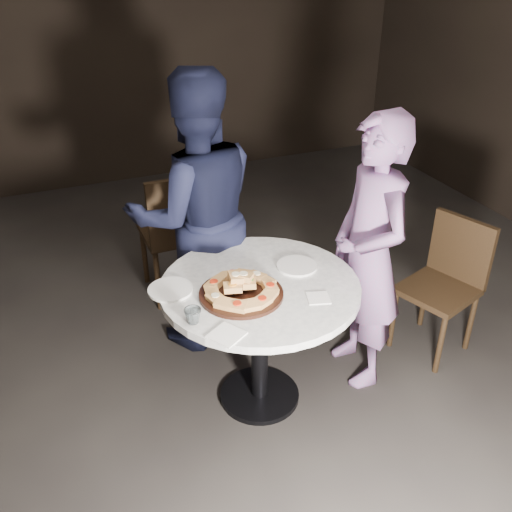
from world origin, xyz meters
The scene contains 13 objects.
floor centered at (0.00, 0.00, 0.00)m, with size 7.00×7.00×0.00m, color black.
table centered at (0.07, 0.05, 0.60)m, with size 1.09×1.09×0.74m.
serving_board centered at (-0.05, -0.01, 0.75)m, with size 0.40×0.40×0.02m, color black.
focaccia_pile centered at (-0.05, -0.01, 0.78)m, with size 0.36×0.35×0.09m.
plate_left centered at (-0.34, 0.16, 0.74)m, with size 0.22×0.22×0.01m, color white.
plate_right centered at (0.31, 0.12, 0.74)m, with size 0.21×0.21×0.01m, color white.
water_glass centered at (-0.32, -0.13, 0.77)m, with size 0.08×0.08×0.07m, color silver.
napkin_near centered at (-0.22, -0.27, 0.74)m, with size 0.13×0.13×0.01m, color white.
napkin_far centered at (0.28, -0.18, 0.74)m, with size 0.10×0.10×0.01m, color white.
chair_far centered at (-0.03, 1.18, 0.54)m, with size 0.44×0.46×0.93m.
chair_right centered at (1.28, 0.08, 0.47)m, with size 0.50×0.49×0.82m.
diner_navy centered at (-0.03, 0.72, 0.83)m, with size 0.80×0.63×1.66m, color black.
diner_teal centered at (0.69, 0.05, 0.76)m, with size 0.56×0.36×1.52m, color slate.
Camera 1 is at (-0.85, -2.11, 2.23)m, focal length 40.00 mm.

